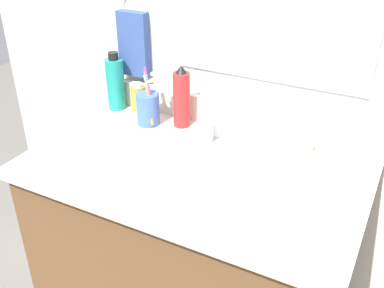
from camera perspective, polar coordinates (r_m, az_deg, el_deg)
name	(u,v)px	position (r m, az deg, el deg)	size (l,w,h in m)	color
vanity_cabinet	(193,269)	(1.53, 0.07, -15.52)	(0.91, 0.51, 0.74)	brown
countertop	(193,170)	(1.28, 0.08, -3.24)	(0.95, 0.56, 0.03)	beige
backsplash	(231,115)	(1.47, 4.90, 3.64)	(0.95, 0.02, 0.09)	beige
back_wall	(236,151)	(1.59, 5.53, -0.85)	(2.05, 0.04, 1.30)	silver
towel_ring	(135,7)	(1.58, -7.23, 16.72)	(0.10, 0.10, 0.01)	silver
hand_towel	(134,44)	(1.59, -7.33, 12.37)	(0.11, 0.04, 0.22)	#334C8C
sink_basin	(185,180)	(1.27, -0.88, -4.53)	(0.35, 0.35, 0.11)	white
faucet	(215,133)	(1.39, 2.91, 1.41)	(0.16, 0.10, 0.08)	silver
bottle_oil_amber	(138,98)	(1.59, -6.81, 5.79)	(0.05, 0.05, 0.10)	gold
bottle_mouthwash_teal	(116,83)	(1.61, -9.61, 7.57)	(0.06, 0.06, 0.20)	teal
bottle_gel_clear	(304,147)	(1.32, 13.95, -0.32)	(0.05, 0.05, 0.10)	silver
bottle_spray_red	(181,98)	(1.46, -1.34, 5.82)	(0.05, 0.05, 0.21)	red
cup_blue_plastic	(148,108)	(1.49, -5.53, 4.55)	(0.08, 0.08, 0.20)	#3F66B7
soap_bar	(343,159)	(1.36, 18.52, -1.75)	(0.06, 0.04, 0.02)	white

